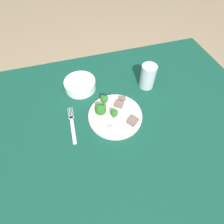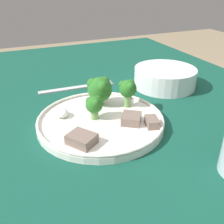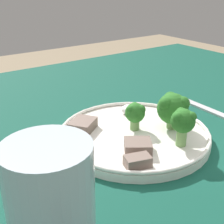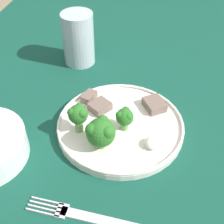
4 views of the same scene
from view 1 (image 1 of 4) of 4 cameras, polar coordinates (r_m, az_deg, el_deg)
The scene contains 13 objects.
ground_plane at distance 1.49m, azimuth 1.71°, elevation -19.24°, with size 8.00×8.00×0.00m, color #9E896B.
table at distance 0.86m, azimuth 2.79°, elevation -5.81°, with size 1.31×0.97×0.78m.
dinner_plate at distance 0.78m, azimuth 1.05°, elevation -1.13°, with size 0.24×0.24×0.02m.
fork at distance 0.77m, azimuth -12.81°, elevation -4.18°, with size 0.03×0.19×0.00m.
cream_bowl at distance 0.89m, azimuth -10.34°, elevation 8.74°, with size 0.15×0.15×0.05m.
drinking_glass at distance 0.89m, azimuth 11.52°, elevation 10.98°, with size 0.07×0.07×0.12m.
broccoli_floret_near_rim_left at distance 0.78m, azimuth -2.58°, elevation 4.22°, with size 0.04×0.04×0.06m.
broccoli_floret_center_left at distance 0.74m, azimuth 0.67°, elevation -0.40°, with size 0.03×0.03×0.05m.
broccoli_floret_back_left at distance 0.75m, azimuth -3.83°, elevation 0.89°, with size 0.05×0.05×0.06m.
meat_slice_front_slice at distance 0.82m, azimuth 3.35°, elevation 4.43°, with size 0.04×0.03×0.02m.
meat_slice_middle_slice at distance 0.75m, azimuth 6.82°, elevation -2.92°, with size 0.06×0.05×0.02m.
meat_slice_rear_slice at distance 0.80m, azimuth 2.32°, elevation 2.56°, with size 0.05×0.05×0.02m.
sauce_dollop at distance 0.73m, azimuth -0.50°, elevation -5.37°, with size 0.03×0.03×0.02m.
Camera 1 is at (-0.16, -0.41, 1.42)m, focal length 28.00 mm.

